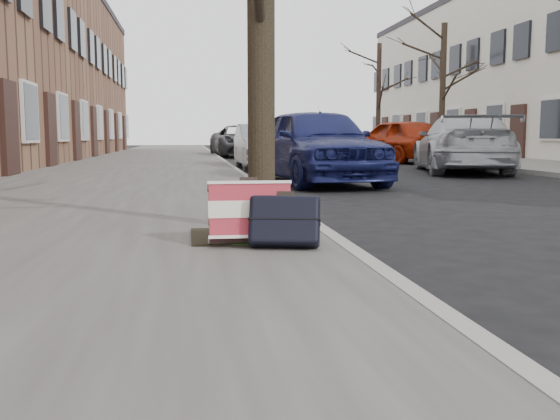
{
  "coord_description": "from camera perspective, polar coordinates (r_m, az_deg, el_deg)",
  "views": [
    {
      "loc": [
        -2.44,
        -3.89,
        0.95
      ],
      "look_at": [
        -1.75,
        0.8,
        0.38
      ],
      "focal_mm": 40.0,
      "sensor_mm": 36.0,
      "label": 1
    }
  ],
  "objects": [
    {
      "name": "dirt_patch",
      "position": [
        5.17,
        -3.41,
        -2.34
      ],
      "size": [
        0.85,
        0.85,
        0.02
      ],
      "primitive_type": "cube",
      "color": "black",
      "rests_on": "near_sidewalk"
    },
    {
      "name": "tree_far_b",
      "position": [
        24.95,
        14.64,
        10.49
      ],
      "size": [
        0.23,
        0.23,
        5.04
      ],
      "primitive_type": "cylinder",
      "color": "black",
      "rests_on": "far_sidewalk"
    },
    {
      "name": "suitcase_navy",
      "position": [
        4.61,
        0.43,
        -0.97
      ],
      "size": [
        0.58,
        0.41,
        0.41
      ],
      "primitive_type": "cube",
      "rotation": [
        -0.42,
        0.0,
        -0.22
      ],
      "color": "black",
      "rests_on": "near_sidewalk"
    },
    {
      "name": "car_near_back",
      "position": [
        27.99,
        -3.55,
        6.31
      ],
      "size": [
        2.71,
        5.25,
        1.42
      ],
      "primitive_type": "imported",
      "rotation": [
        0.0,
        0.0,
        0.07
      ],
      "color": "#3D3E42",
      "rests_on": "ground"
    },
    {
      "name": "near_sidewalk",
      "position": [
        18.95,
        -12.2,
        3.98
      ],
      "size": [
        5.0,
        70.0,
        0.12
      ],
      "primitive_type": "cube",
      "color": "#67645E",
      "rests_on": "ground"
    },
    {
      "name": "car_far_front",
      "position": [
        16.72,
        16.3,
        5.79
      ],
      "size": [
        3.24,
        5.38,
        1.46
      ],
      "primitive_type": "imported",
      "rotation": [
        0.0,
        0.0,
        2.89
      ],
      "color": "#A9ABB0",
      "rests_on": "ground"
    },
    {
      "name": "far_sidewalk",
      "position": [
        21.5,
        20.14,
        4.03
      ],
      "size": [
        4.0,
        70.0,
        0.12
      ],
      "primitive_type": "cube",
      "color": "slate",
      "rests_on": "ground"
    },
    {
      "name": "suitcase_red",
      "position": [
        4.76,
        -2.76,
        -0.29
      ],
      "size": [
        0.63,
        0.35,
        0.48
      ],
      "primitive_type": "cube",
      "rotation": [
        -0.42,
        0.0,
        -0.01
      ],
      "color": "maroon",
      "rests_on": "near_sidewalk"
    },
    {
      "name": "car_near_mid",
      "position": [
        17.79,
        -1.56,
        5.82
      ],
      "size": [
        1.4,
        3.89,
        1.28
      ],
      "primitive_type": "imported",
      "rotation": [
        0.0,
        0.0,
        0.01
      ],
      "color": "#989B9F",
      "rests_on": "ground"
    },
    {
      "name": "tree_far_c",
      "position": [
        32.6,
        8.99,
        10.08
      ],
      "size": [
        0.24,
        0.24,
        5.46
      ],
      "primitive_type": "cylinder",
      "color": "black",
      "rests_on": "far_sidewalk"
    },
    {
      "name": "car_near_front",
      "position": [
        12.42,
        3.35,
        5.96
      ],
      "size": [
        2.33,
        4.67,
        1.53
      ],
      "primitive_type": "imported",
      "rotation": [
        0.0,
        0.0,
        0.12
      ],
      "color": "#171B51",
      "rests_on": "ground"
    },
    {
      "name": "ground",
      "position": [
        4.68,
        23.32,
        -5.44
      ],
      "size": [
        120.0,
        120.0,
        0.0
      ],
      "primitive_type": "plane",
      "color": "black",
      "rests_on": "ground"
    },
    {
      "name": "car_far_back",
      "position": [
        22.49,
        10.61,
        6.26
      ],
      "size": [
        3.16,
        4.88,
        1.55
      ],
      "primitive_type": "imported",
      "rotation": [
        0.0,
        0.0,
        3.46
      ],
      "color": "#992108",
      "rests_on": "ground"
    }
  ]
}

